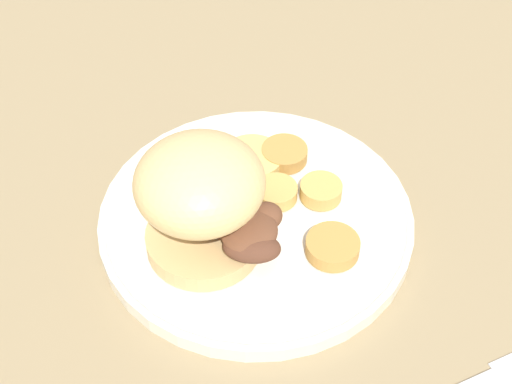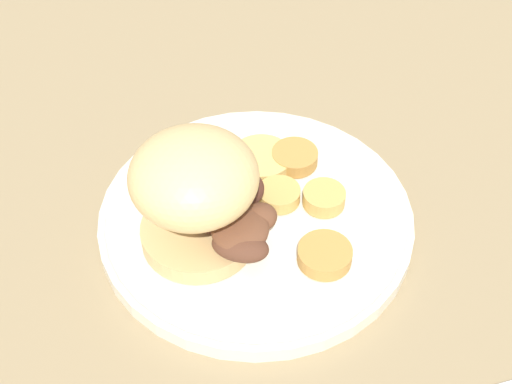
% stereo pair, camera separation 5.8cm
% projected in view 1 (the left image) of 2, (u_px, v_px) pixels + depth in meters
% --- Properties ---
extents(ground_plane, '(4.00, 4.00, 0.00)m').
position_uv_depth(ground_plane, '(256.00, 225.00, 0.61)').
color(ground_plane, '#937F5B').
extents(dinner_plate, '(0.27, 0.27, 0.02)m').
position_uv_depth(dinner_plate, '(256.00, 218.00, 0.61)').
color(dinner_plate, white).
rests_on(dinner_plate, ground_plane).
extents(sandwich, '(0.12, 0.12, 0.10)m').
position_uv_depth(sandwich, '(207.00, 198.00, 0.54)').
color(sandwich, tan).
rests_on(sandwich, dinner_plate).
extents(potato_round_0, '(0.04, 0.04, 0.01)m').
position_uv_depth(potato_round_0, '(321.00, 191.00, 0.61)').
color(potato_round_0, tan).
rests_on(potato_round_0, dinner_plate).
extents(potato_round_1, '(0.04, 0.04, 0.01)m').
position_uv_depth(potato_round_1, '(333.00, 247.00, 0.57)').
color(potato_round_1, '#BC8942').
rests_on(potato_round_1, dinner_plate).
extents(potato_round_2, '(0.06, 0.06, 0.01)m').
position_uv_depth(potato_round_2, '(252.00, 160.00, 0.64)').
color(potato_round_2, '#DBB766').
rests_on(potato_round_2, dinner_plate).
extents(potato_round_3, '(0.04, 0.04, 0.01)m').
position_uv_depth(potato_round_3, '(284.00, 154.00, 0.64)').
color(potato_round_3, '#BC8942').
rests_on(potato_round_3, dinner_plate).
extents(potato_round_4, '(0.04, 0.04, 0.01)m').
position_uv_depth(potato_round_4, '(276.00, 192.00, 0.61)').
color(potato_round_4, tan).
rests_on(potato_round_4, dinner_plate).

